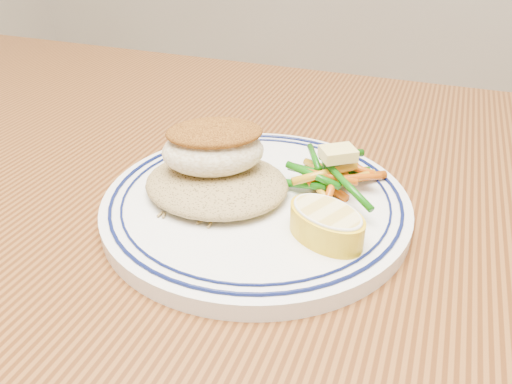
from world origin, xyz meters
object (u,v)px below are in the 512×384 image
object	(u,v)px
plate	(256,202)
vegetable_pile	(331,175)
rice_pilaf	(217,180)
lemon_wedge	(326,223)
dining_table	(271,327)
fish_fillet	(213,146)

from	to	relation	value
plate	vegetable_pile	size ratio (longest dim) A/B	2.49
plate	vegetable_pile	world-z (taller)	vegetable_pile
plate	rice_pilaf	bearing A→B (deg)	-171.71
lemon_wedge	rice_pilaf	bearing A→B (deg)	163.39
vegetable_pile	lemon_wedge	size ratio (longest dim) A/B	1.34
lemon_wedge	dining_table	bearing A→B (deg)	-179.81
plate	fish_fillet	size ratio (longest dim) A/B	2.48
vegetable_pile	dining_table	bearing A→B (deg)	-110.14
fish_fillet	lemon_wedge	bearing A→B (deg)	-19.76
dining_table	vegetable_pile	world-z (taller)	vegetable_pile
rice_pilaf	fish_fillet	xyz separation A→B (m)	(-0.01, 0.01, 0.03)
plate	lemon_wedge	xyz separation A→B (m)	(0.07, -0.04, 0.02)
rice_pilaf	plate	bearing A→B (deg)	8.29
dining_table	fish_fillet	xyz separation A→B (m)	(-0.07, 0.04, 0.15)
dining_table	vegetable_pile	size ratio (longest dim) A/B	14.02
dining_table	rice_pilaf	bearing A→B (deg)	153.47
rice_pilaf	fish_fillet	distance (m)	0.03
fish_fillet	dining_table	bearing A→B (deg)	-30.18
dining_table	plate	world-z (taller)	plate
plate	vegetable_pile	distance (m)	0.07
plate	fish_fillet	xyz separation A→B (m)	(-0.04, 0.00, 0.05)
dining_table	lemon_wedge	size ratio (longest dim) A/B	18.80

